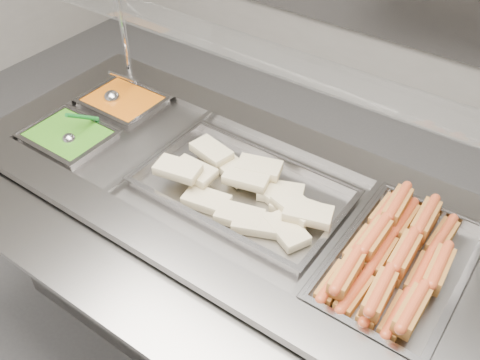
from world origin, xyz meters
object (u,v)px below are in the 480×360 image
Objects in this scene: pan_hotdogs at (398,271)px; pan_wraps at (242,192)px; sneeze_guard at (267,58)px; serving_spoon at (72,136)px; ladle at (113,97)px; steam_counter at (230,264)px.

pan_hotdogs and pan_wraps have the same top height.
serving_spoon is at bearing -148.42° from sneeze_guard.
serving_spoon is (-0.72, -0.17, 0.04)m from pan_wraps.
sneeze_guard is 0.83m from pan_hotdogs.
ladle is at bearing 170.70° from pan_wraps.
pan_wraps is (0.06, 0.00, 0.46)m from steam_counter.
pan_hotdogs is (0.67, -0.23, -0.44)m from sneeze_guard.
ladle reaches higher than steam_counter.
steam_counter is 0.46m from pan_wraps.
sneeze_guard is 9.28× the size of serving_spoon.
pan_wraps is at bearing 13.17° from serving_spoon.
ladle is (-0.74, 0.13, 0.49)m from steam_counter.
pan_wraps is at bearing -74.00° from sneeze_guard.
ladle reaches higher than pan_hotdogs.
steam_counter is 10.60× the size of serving_spoon.
steam_counter is 0.90m from ladle.
sneeze_guard is at bearing 161.37° from pan_hotdogs.
serving_spoon is at bearing -75.34° from ladle.
sneeze_guard is at bearing 31.58° from serving_spoon.
pan_wraps reaches higher than steam_counter.
ladle is 0.31m from serving_spoon.
ladle is at bearing 169.85° from steam_counter.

